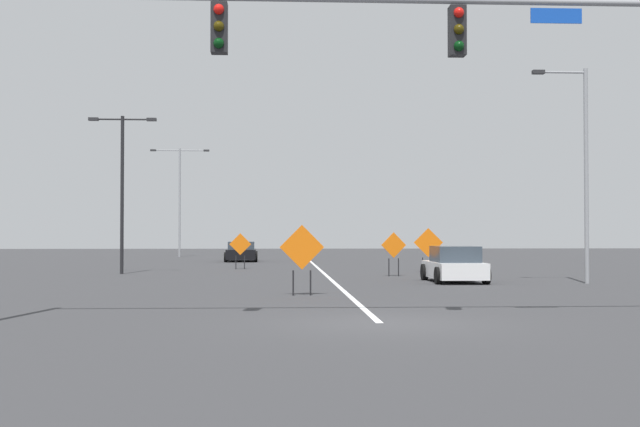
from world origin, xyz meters
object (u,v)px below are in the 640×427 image
Objects in this scene: street_lamp_far_left at (180,192)px; construction_sign_left_shoulder at (305,242)px; traffic_signal_assembly at (225,57)px; car_white_approaching at (454,265)px; street_lamp_mid_right at (122,180)px; car_black_mid at (241,252)px; construction_sign_right_shoulder at (394,248)px; street_lamp_far_right at (582,164)px; construction_sign_median_far at (302,251)px; construction_sign_right_lane at (240,246)px; construction_sign_left_lane at (428,244)px.

street_lamp_far_left is 4.22× the size of construction_sign_left_shoulder.
traffic_signal_assembly is 3.85× the size of car_white_approaching.
street_lamp_mid_right is at bearing 106.06° from traffic_signal_assembly.
construction_sign_right_shoulder is at bearing -68.93° from car_black_mid.
traffic_signal_assembly is at bearing -133.78° from street_lamp_far_right.
street_lamp_far_right reaches higher than construction_sign_median_far.
construction_sign_left_lane is at bearing -24.07° from construction_sign_right_lane.
construction_sign_right_lane is (-9.09, 4.06, -0.15)m from construction_sign_left_lane.
street_lamp_far_right is 18.73m from construction_sign_right_lane.
traffic_signal_assembly reaches higher than construction_sign_right_lane.
street_lamp_far_right reaches higher than traffic_signal_assembly.
construction_sign_median_far is at bearing -114.47° from construction_sign_left_lane.
street_lamp_far_left is 2.18× the size of car_white_approaching.
construction_sign_left_lane is (14.29, 0.63, -2.99)m from street_lamp_mid_right.
street_lamp_far_right is 2.05× the size of car_white_approaching.
construction_sign_left_lane reaches higher than construction_sign_right_shoulder.
construction_sign_right_shoulder is 0.94× the size of construction_sign_left_shoulder.
construction_sign_median_far is (8.49, -40.40, -3.76)m from street_lamp_far_left.
construction_sign_left_shoulder is at bearing 61.49° from street_lamp_mid_right.
construction_sign_right_shoulder is (-6.29, 5.41, -3.22)m from street_lamp_far_right.
construction_sign_right_shoulder reaches higher than car_white_approaching.
street_lamp_far_left is 14.73m from construction_sign_left_shoulder.
construction_sign_right_lane is (5.19, 4.69, -3.14)m from street_lamp_mid_right.
car_white_approaching is (13.88, -7.00, -3.69)m from street_lamp_mid_right.
construction_sign_left_lane is (14.89, -26.33, -3.78)m from street_lamp_far_left.
street_lamp_far_left is 37.19m from car_white_approaching.
street_lamp_far_left reaches higher than construction_sign_left_shoulder.
construction_sign_left_shoulder reaches higher than construction_sign_right_shoulder.
construction_sign_right_shoulder is 0.49× the size of car_white_approaching.
construction_sign_left_lane is (8.22, 21.69, -4.19)m from traffic_signal_assembly.
traffic_signal_assembly is 7.45× the size of construction_sign_left_shoulder.
construction_sign_right_lane is 18.33m from construction_sign_median_far.
construction_sign_left_lane is 1.04× the size of construction_sign_left_shoulder.
construction_sign_median_far is at bearing -153.35° from street_lamp_far_right.
construction_sign_right_lane is at bearing -107.62° from construction_sign_left_shoulder.
traffic_signal_assembly reaches higher than construction_sign_left_shoulder.
street_lamp_mid_right is at bearing -105.86° from car_black_mid.
construction_sign_left_lane is at bearing -59.05° from car_black_mid.
traffic_signal_assembly is 1.88× the size of street_lamp_far_right.
construction_sign_left_shoulder is at bearing 111.21° from street_lamp_far_right.
construction_sign_left_lane is 1.13× the size of construction_sign_right_lane.
construction_sign_left_shoulder reaches higher than car_white_approaching.
traffic_signal_assembly is 16.82m from car_white_approaching.
construction_sign_left_shoulder is at bearing 108.79° from construction_sign_left_lane.
construction_sign_median_far reaches higher than construction_sign_right_shoulder.
car_white_approaching reaches higher than car_black_mid.
street_lamp_far_left is 1.18× the size of street_lamp_mid_right.
street_lamp_far_left is at bearing 91.29° from street_lamp_mid_right.
car_white_approaching is at bearing -78.02° from construction_sign_left_shoulder.
street_lamp_far_left is 4.58× the size of construction_sign_right_lane.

